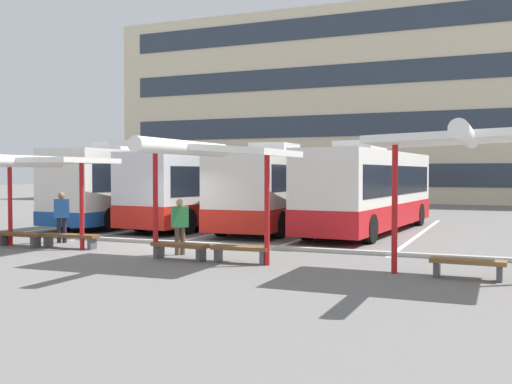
{
  "coord_description": "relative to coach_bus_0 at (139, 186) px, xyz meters",
  "views": [
    {
      "loc": [
        10.39,
        -16.71,
        2.39
      ],
      "look_at": [
        2.4,
        2.52,
        1.71
      ],
      "focal_mm": 42.02,
      "sensor_mm": 36.0,
      "label": 1
    }
  ],
  "objects": [
    {
      "name": "waiting_shelter_2",
      "position": [
        8.58,
        -9.85,
        1.2
      ],
      "size": [
        4.34,
        4.92,
        3.26
      ],
      "color": "red",
      "rests_on": "ground"
    },
    {
      "name": "waiting_passenger_1",
      "position": [
        7.2,
        -8.74,
        -0.82
      ],
      "size": [
        0.49,
        0.49,
        1.62
      ],
      "color": "brown",
      "rests_on": "ground"
    },
    {
      "name": "ground_plane",
      "position": [
        5.47,
        -7.13,
        -1.76
      ],
      "size": [
        160.0,
        160.0,
        0.0
      ],
      "primitive_type": "plane",
      "color": "slate"
    },
    {
      "name": "coach_bus_0",
      "position": [
        0.0,
        0.0,
        0.0
      ],
      "size": [
        2.75,
        10.84,
        3.71
      ],
      "color": "silver",
      "rests_on": "ground"
    },
    {
      "name": "coach_bus_2",
      "position": [
        7.06,
        0.76,
        -0.1
      ],
      "size": [
        2.9,
        12.02,
        3.58
      ],
      "color": "silver",
      "rests_on": "ground"
    },
    {
      "name": "bench_4",
      "position": [
        9.48,
        -9.52,
        -1.42
      ],
      "size": [
        1.6,
        0.5,
        0.45
      ],
      "color": "brown",
      "rests_on": "ground"
    },
    {
      "name": "bench_3",
      "position": [
        7.68,
        -9.58,
        -1.42
      ],
      "size": [
        1.74,
        0.6,
        0.45
      ],
      "color": "brown",
      "rests_on": "ground"
    },
    {
      "name": "lane_stripe_3",
      "position": [
        9.17,
        0.02,
        -1.75
      ],
      "size": [
        0.16,
        14.0,
        0.01
      ],
      "primitive_type": "cube",
      "color": "white",
      "rests_on": "ground"
    },
    {
      "name": "waiting_shelter_3",
      "position": [
        15.13,
        -9.85,
        1.34
      ],
      "size": [
        4.3,
        5.02,
        3.32
      ],
      "color": "red",
      "rests_on": "ground"
    },
    {
      "name": "platform_kerb",
      "position": [
        5.47,
        -6.61,
        -1.7
      ],
      "size": [
        44.0,
        0.24,
        0.12
      ],
      "primitive_type": "cube",
      "color": "#ADADA8",
      "rests_on": "ground"
    },
    {
      "name": "waiting_shelter_1",
      "position": [
        2.34,
        -9.11,
        0.93
      ],
      "size": [
        3.9,
        4.59,
        2.91
      ],
      "color": "red",
      "rests_on": "ground"
    },
    {
      "name": "coach_bus_3",
      "position": [
        10.91,
        0.01,
        -0.13
      ],
      "size": [
        3.36,
        11.1,
        3.56
      ],
      "color": "silver",
      "rests_on": "ground"
    },
    {
      "name": "bench_5",
      "position": [
        15.13,
        -9.75,
        -1.42
      ],
      "size": [
        1.64,
        0.49,
        0.45
      ],
      "color": "brown",
      "rests_on": "ground"
    },
    {
      "name": "bench_2",
      "position": [
        3.24,
        -8.75,
        -1.41
      ],
      "size": [
        1.96,
        0.53,
        0.45
      ],
      "color": "brown",
      "rests_on": "ground"
    },
    {
      "name": "waiting_passenger_0",
      "position": [
        2.0,
        -7.67,
        -0.75
      ],
      "size": [
        0.52,
        0.49,
        1.72
      ],
      "color": "black",
      "rests_on": "ground"
    },
    {
      "name": "coach_bus_1",
      "position": [
        3.77,
        0.13,
        -0.14
      ],
      "size": [
        3.49,
        10.68,
        3.54
      ],
      "color": "silver",
      "rests_on": "ground"
    },
    {
      "name": "lane_stripe_1",
      "position": [
        1.77,
        0.02,
        -1.75
      ],
      "size": [
        0.16,
        14.0,
        0.01
      ],
      "primitive_type": "cube",
      "color": "white",
      "rests_on": "ground"
    },
    {
      "name": "lane_stripe_0",
      "position": [
        -1.92,
        0.02,
        -1.75
      ],
      "size": [
        0.16,
        14.0,
        0.01
      ],
      "primitive_type": "cube",
      "color": "white",
      "rests_on": "ground"
    },
    {
      "name": "lane_stripe_2",
      "position": [
        5.47,
        0.02,
        -1.75
      ],
      "size": [
        0.16,
        14.0,
        0.01
      ],
      "primitive_type": "cube",
      "color": "white",
      "rests_on": "ground"
    },
    {
      "name": "lane_stripe_4",
      "position": [
        12.86,
        0.02,
        -1.75
      ],
      "size": [
        0.16,
        14.0,
        0.01
      ],
      "primitive_type": "cube",
      "color": "white",
      "rests_on": "ground"
    },
    {
      "name": "terminal_building",
      "position": [
        5.5,
        29.56,
        6.21
      ],
      "size": [
        44.53,
        13.42,
        18.67
      ],
      "color": "beige",
      "rests_on": "ground"
    },
    {
      "name": "bench_1",
      "position": [
        1.44,
        -9.03,
        -1.42
      ],
      "size": [
        1.79,
        0.57,
        0.45
      ],
      "color": "brown",
      "rests_on": "ground"
    }
  ]
}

